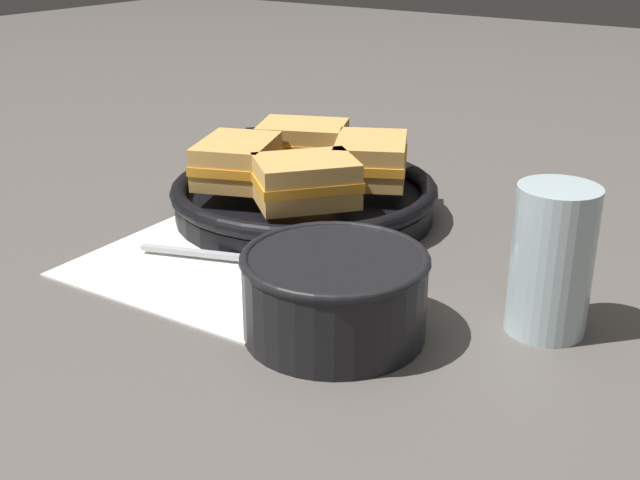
# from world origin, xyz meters

# --- Properties ---
(ground_plane) EXTENTS (4.00, 4.00, 0.00)m
(ground_plane) POSITION_xyz_m (0.00, 0.00, 0.00)
(ground_plane) COLOR #56514C
(napkin) EXTENTS (0.25, 0.21, 0.00)m
(napkin) POSITION_xyz_m (-0.07, 0.01, 0.00)
(napkin) COLOR white
(napkin) RESTS_ON ground_plane
(soup_bowl) EXTENTS (0.15, 0.15, 0.07)m
(soup_bowl) POSITION_xyz_m (0.10, -0.04, 0.04)
(soup_bowl) COLOR black
(soup_bowl) RESTS_ON ground_plane
(spoon) EXTENTS (0.15, 0.07, 0.01)m
(spoon) POSITION_xyz_m (-0.05, 0.03, 0.01)
(spoon) COLOR #B7B7BC
(spoon) RESTS_ON napkin
(skillet) EXTENTS (0.37, 0.33, 0.04)m
(skillet) POSITION_xyz_m (-0.08, 0.17, 0.02)
(skillet) COLOR black
(skillet) RESTS_ON ground_plane
(sandwich_near_left) EXTENTS (0.11, 0.12, 0.05)m
(sandwich_near_left) POSITION_xyz_m (-0.02, 0.21, 0.06)
(sandwich_near_left) COLOR tan
(sandwich_near_left) RESTS_ON skillet
(sandwich_near_right) EXTENTS (0.12, 0.11, 0.05)m
(sandwich_near_right) POSITION_xyz_m (-0.13, 0.23, 0.06)
(sandwich_near_right) COLOR tan
(sandwich_near_right) RESTS_ON skillet
(sandwich_far_left) EXTENTS (0.11, 0.12, 0.05)m
(sandwich_far_left) POSITION_xyz_m (-0.14, 0.12, 0.06)
(sandwich_far_left) COLOR tan
(sandwich_far_left) RESTS_ON skillet
(sandwich_far_right) EXTENTS (0.12, 0.13, 0.05)m
(sandwich_far_right) POSITION_xyz_m (-0.04, 0.11, 0.06)
(sandwich_far_right) COLOR tan
(sandwich_far_right) RESTS_ON skillet
(drinking_glass) EXTENTS (0.06, 0.06, 0.12)m
(drinking_glass) POSITION_xyz_m (0.23, 0.07, 0.06)
(drinking_glass) COLOR silver
(drinking_glass) RESTS_ON ground_plane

